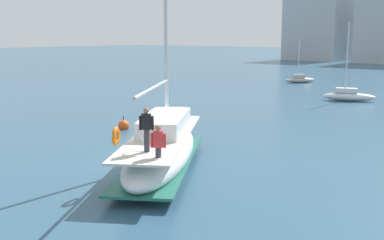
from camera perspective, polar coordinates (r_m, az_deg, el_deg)
ground_plane at (r=20.14m, az=-6.15°, el=-5.44°), size 400.00×400.00×0.00m
main_sailboat at (r=19.13m, az=-3.74°, el=-3.46°), size 7.12×9.41×11.80m
moored_sloop_near at (r=41.47m, az=19.00°, el=2.96°), size 4.47×2.55×6.65m
moored_catamaran at (r=56.36m, az=13.35°, el=5.01°), size 3.09×3.48×5.21m
mooring_buoy at (r=27.63m, az=-8.55°, el=-0.71°), size 0.67×0.67×0.94m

